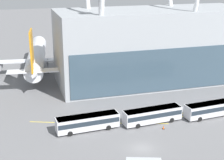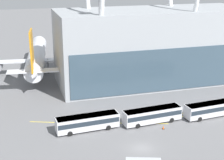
% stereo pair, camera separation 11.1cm
% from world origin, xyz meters
% --- Properties ---
extents(ground_plane, '(440.00, 440.00, 0.00)m').
position_xyz_m(ground_plane, '(0.00, 0.00, 0.00)').
color(ground_plane, slate).
extents(airliner_at_gate_near, '(39.21, 43.10, 15.56)m').
position_xyz_m(airliner_at_gate_near, '(-13.71, 50.45, 4.89)').
color(airliner_at_gate_near, silver).
rests_on(airliner_at_gate_near, ground_plane).
extents(airliner_at_gate_far, '(33.30, 34.39, 15.49)m').
position_xyz_m(airliner_at_gate_far, '(33.35, 58.99, 5.22)').
color(airliner_at_gate_far, white).
rests_on(airliner_at_gate_far, ground_plane).
extents(shuttle_bus_0, '(12.32, 3.42, 3.07)m').
position_xyz_m(shuttle_bus_0, '(-7.46, 9.45, 1.81)').
color(shuttle_bus_0, silver).
rests_on(shuttle_bus_0, ground_plane).
extents(shuttle_bus_1, '(12.36, 3.68, 3.07)m').
position_xyz_m(shuttle_bus_1, '(5.74, 9.08, 1.81)').
color(shuttle_bus_1, silver).
rests_on(shuttle_bus_1, ground_plane).
extents(shuttle_bus_2, '(12.37, 3.74, 3.07)m').
position_xyz_m(shuttle_bus_2, '(18.94, 8.50, 1.81)').
color(shuttle_bus_2, silver).
rests_on(shuttle_bus_2, ground_plane).
extents(floodlight_mast, '(2.96, 2.96, 25.07)m').
position_xyz_m(floodlight_mast, '(-0.26, 27.26, 17.69)').
color(floodlight_mast, gray).
rests_on(floodlight_mast, ground_plane).
extents(lane_stripe_0, '(10.85, 3.71, 0.01)m').
position_xyz_m(lane_stripe_0, '(3.40, 9.44, 0.00)').
color(lane_stripe_0, yellow).
rests_on(lane_stripe_0, ground_plane).
extents(lane_stripe_1, '(6.38, 1.85, 0.01)m').
position_xyz_m(lane_stripe_1, '(12.78, 9.97, 0.00)').
color(lane_stripe_1, yellow).
rests_on(lane_stripe_1, ground_plane).
extents(lane_stripe_2, '(9.41, 2.32, 0.01)m').
position_xyz_m(lane_stripe_2, '(14.99, 11.75, 0.00)').
color(lane_stripe_2, yellow).
rests_on(lane_stripe_2, ground_plane).
extents(lane_stripe_4, '(9.55, 3.80, 0.01)m').
position_xyz_m(lane_stripe_4, '(-13.26, 14.74, 0.00)').
color(lane_stripe_4, yellow).
rests_on(lane_stripe_4, ground_plane).
extents(traffic_cone_1, '(0.48, 0.48, 0.71)m').
position_xyz_m(traffic_cone_1, '(6.77, 5.85, 0.35)').
color(traffic_cone_1, black).
rests_on(traffic_cone_1, ground_plane).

